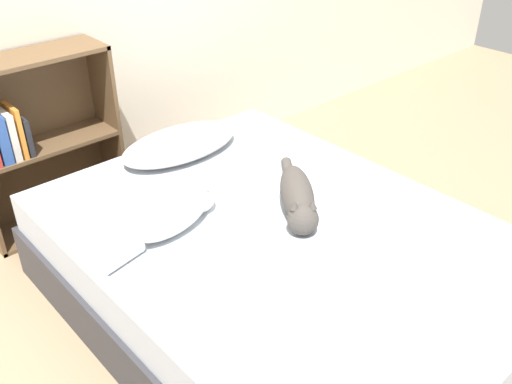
# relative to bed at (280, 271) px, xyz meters

# --- Properties ---
(ground_plane) EXTENTS (8.00, 8.00, 0.00)m
(ground_plane) POSITION_rel_bed_xyz_m (0.00, 0.00, -0.21)
(ground_plane) COLOR #997F60
(bed) EXTENTS (1.43, 1.95, 0.42)m
(bed) POSITION_rel_bed_xyz_m (0.00, 0.00, 0.00)
(bed) COLOR #333338
(bed) RESTS_ON ground_plane
(pillow) EXTENTS (0.61, 0.33, 0.10)m
(pillow) POSITION_rel_bed_xyz_m (0.08, 0.78, 0.26)
(pillow) COLOR beige
(pillow) RESTS_ON bed
(cat_light) EXTENTS (0.56, 0.25, 0.15)m
(cat_light) POSITION_rel_bed_xyz_m (-0.30, 0.28, 0.28)
(cat_light) COLOR white
(cat_light) RESTS_ON bed
(cat_dark) EXTENTS (0.42, 0.50, 0.15)m
(cat_dark) POSITION_rel_bed_xyz_m (0.13, 0.04, 0.28)
(cat_dark) COLOR #47423D
(cat_dark) RESTS_ON bed
(bookshelf) EXTENTS (0.71, 0.26, 0.89)m
(bookshelf) POSITION_rel_bed_xyz_m (-0.42, 1.29, 0.26)
(bookshelf) COLOR brown
(bookshelf) RESTS_ON ground_plane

